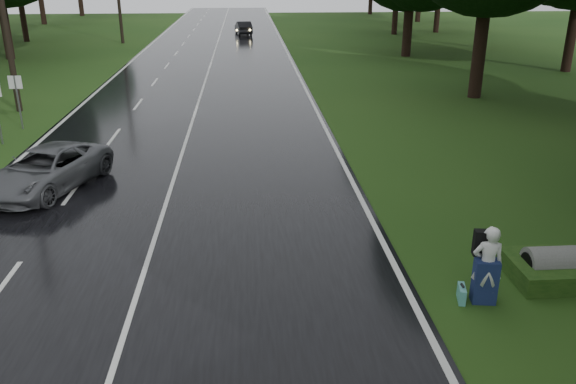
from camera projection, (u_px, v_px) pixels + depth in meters
name	position (u px, v px, depth m)	size (l,w,h in m)	color
ground	(123.00, 340.00, 10.97)	(160.00, 160.00, 0.00)	#244414
road	(198.00, 104.00, 29.53)	(12.00, 140.00, 0.04)	black
lane_center	(198.00, 103.00, 29.52)	(0.12, 140.00, 0.01)	silver
grey_car	(47.00, 169.00, 18.03)	(2.15, 4.65, 1.29)	#55575B
far_car	(243.00, 28.00, 58.45)	(1.35, 3.88, 1.28)	black
hitchhiker	(486.00, 267.00, 11.96)	(0.68, 0.63, 1.73)	silver
suitcase	(461.00, 294.00, 12.21)	(0.14, 0.47, 0.33)	#54A39F
culvert	(557.00, 278.00, 13.14)	(0.78, 0.78, 1.55)	slate
utility_pole_mid	(20.00, 111.00, 28.14)	(1.80, 0.28, 10.39)	black
utility_pole_far	(123.00, 43.00, 52.38)	(1.80, 0.28, 10.55)	black
road_sign_a	(3.00, 144.00, 22.96)	(0.59, 0.10, 2.48)	white
road_sign_b	(23.00, 129.00, 25.09)	(0.55, 0.10, 2.28)	white
tree_left_e	(11.00, 59.00, 43.58)	(9.26, 9.26, 14.47)	black
tree_left_f	(27.00, 42.00, 53.46)	(10.96, 10.96, 17.13)	black
tree_right_d	(474.00, 97.00, 31.07)	(10.23, 10.23, 15.99)	black
tree_right_e	(406.00, 56.00, 44.98)	(8.43, 8.43, 13.16)	black
tree_right_f	(394.00, 34.00, 58.99)	(10.51, 10.51, 16.42)	black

